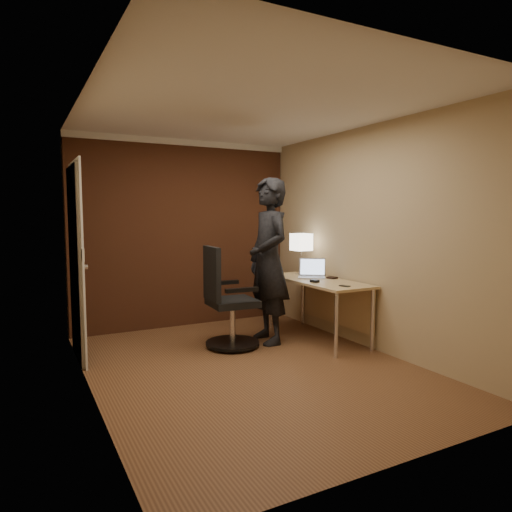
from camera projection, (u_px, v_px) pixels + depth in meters
name	position (u px, v px, depth m)	size (l,w,h in m)	color
room	(174.00, 226.00, 5.64)	(4.00, 4.00, 4.00)	brown
desk	(323.00, 290.00, 5.53)	(0.60, 1.50, 0.73)	tan
desk_lamp	(301.00, 243.00, 5.91)	(0.22, 0.22, 0.54)	silver
laptop	(312.00, 272.00, 5.68)	(0.42, 0.40, 0.23)	silver
mouse	(315.00, 281.00, 5.26)	(0.06, 0.10, 0.03)	black
phone	(345.00, 286.00, 4.98)	(0.06, 0.12, 0.01)	black
wallet	(332.00, 278.00, 5.57)	(0.09, 0.11, 0.02)	black
office_chair	(226.00, 304.00, 5.15)	(0.62, 0.65, 1.13)	black
person	(269.00, 261.00, 5.35)	(0.71, 0.46, 1.94)	black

